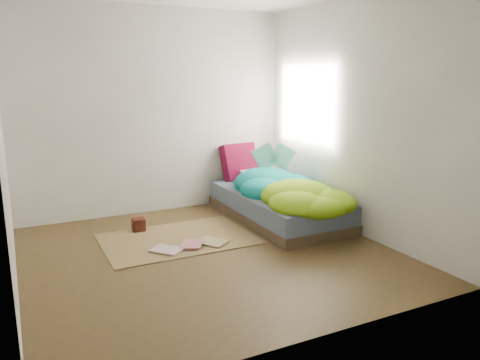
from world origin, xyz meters
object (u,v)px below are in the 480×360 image
object	(u,v)px
wooden_box	(139,224)
floor_book_a	(160,254)
open_book	(274,149)
floor_book_b	(181,244)
bed	(277,206)
pillow_magenta	(239,162)

from	to	relation	value
wooden_box	floor_book_a	bearing A→B (deg)	-90.06
open_book	floor_book_b	size ratio (longest dim) A/B	1.59
bed	pillow_magenta	world-z (taller)	pillow_magenta
pillow_magenta	wooden_box	world-z (taller)	pillow_magenta
open_book	floor_book_b	distance (m)	1.90
floor_book_a	wooden_box	bearing A→B (deg)	50.06
pillow_magenta	floor_book_a	xyz separation A→B (m)	(-1.60, -1.45, -0.56)
bed	wooden_box	world-z (taller)	bed
pillow_magenta	open_book	size ratio (longest dim) A/B	1.06
open_book	floor_book_a	xyz separation A→B (m)	(-1.83, -0.91, -0.80)
open_book	wooden_box	distance (m)	1.97
wooden_box	floor_book_b	world-z (taller)	wooden_box
bed	wooden_box	xyz separation A→B (m)	(-1.68, 0.29, -0.09)
open_book	floor_book_a	size ratio (longest dim) A/B	1.55
pillow_magenta	floor_book_b	xyz separation A→B (m)	(-1.33, -1.30, -0.56)
bed	floor_book_a	bearing A→B (deg)	-161.84
bed	wooden_box	bearing A→B (deg)	170.21
bed	floor_book_a	distance (m)	1.77
open_book	wooden_box	size ratio (longest dim) A/B	3.29
pillow_magenta	wooden_box	bearing A→B (deg)	-165.41
wooden_box	floor_book_a	distance (m)	0.84
bed	wooden_box	size ratio (longest dim) A/B	14.18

